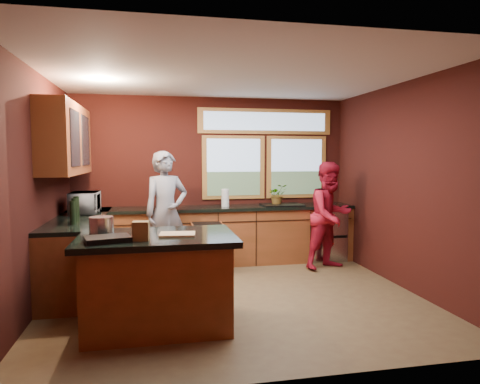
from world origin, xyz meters
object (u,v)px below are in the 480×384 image
object	(u,v)px
person_red	(331,215)
cutting_board	(177,234)
island	(158,281)
person_grey	(166,213)
stock_pot	(101,226)

from	to	relation	value
person_red	cutting_board	distance (m)	3.07
cutting_board	island	bearing A→B (deg)	165.96
island	cutting_board	bearing A→B (deg)	-14.04
person_red	cutting_board	bearing A→B (deg)	-162.71
cutting_board	person_grey	bearing A→B (deg)	91.65
island	person_red	bearing A→B (deg)	34.51
island	person_grey	distance (m)	2.03
island	stock_pot	xyz separation A→B (m)	(-0.55, 0.15, 0.56)
island	person_red	size ratio (longest dim) A/B	0.94
person_grey	cutting_board	bearing A→B (deg)	-108.59
person_red	stock_pot	world-z (taller)	person_red
person_red	stock_pot	bearing A→B (deg)	-172.56
island	stock_pot	world-z (taller)	stock_pot
cutting_board	stock_pot	bearing A→B (deg)	165.07
island	person_red	xyz separation A→B (m)	(2.63, 1.81, 0.35)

